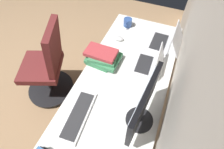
{
  "coord_description": "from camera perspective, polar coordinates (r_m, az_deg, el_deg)",
  "views": [
    {
      "loc": [
        0.76,
        1.98,
        1.97
      ],
      "look_at": [
        0.04,
        1.7,
        0.95
      ],
      "focal_mm": 28.67,
      "sensor_mm": 36.0,
      "label": 1
    }
  ],
  "objects": [
    {
      "name": "mouse_main",
      "position": [
        1.85,
        2.04,
        11.44
      ],
      "size": [
        0.06,
        0.1,
        0.03
      ],
      "primitive_type": "ellipsoid",
      "color": "silver",
      "rests_on": "desk"
    },
    {
      "name": "monitor_primary",
      "position": [
        1.15,
        9.9,
        -9.58
      ],
      "size": [
        0.48,
        0.2,
        0.4
      ],
      "color": "black",
      "rests_on": "desk"
    },
    {
      "name": "keyboard_main",
      "position": [
        1.37,
        -10.77,
        -12.65
      ],
      "size": [
        0.43,
        0.17,
        0.02
      ],
      "color": "silver",
      "rests_on": "desk"
    },
    {
      "name": "book_stack_near",
      "position": [
        1.62,
        -3.04,
        5.72
      ],
      "size": [
        0.24,
        0.31,
        0.12
      ],
      "color": "#3D8456",
      "rests_on": "desk"
    },
    {
      "name": "office_chair",
      "position": [
        2.08,
        -19.79,
        2.16
      ],
      "size": [
        0.56,
        0.61,
        0.97
      ],
      "color": "maroon",
      "rests_on": "ground"
    },
    {
      "name": "desk",
      "position": [
        1.51,
        1.78,
        -7.14
      ],
      "size": [
        2.04,
        0.73,
        0.73
      ],
      "color": "white",
      "rests_on": "ground"
    },
    {
      "name": "coffee_mug",
      "position": [
        2.02,
        5.01,
        16.18
      ],
      "size": [
        0.13,
        0.09,
        0.09
      ],
      "color": "#335193",
      "rests_on": "desk"
    },
    {
      "name": "laptop_leftmost",
      "position": [
        1.61,
        12.06,
        3.56
      ],
      "size": [
        0.29,
        0.26,
        0.2
      ],
      "color": "silver",
      "rests_on": "desk"
    },
    {
      "name": "laptop_center",
      "position": [
        1.85,
        16.9,
        10.24
      ],
      "size": [
        0.33,
        0.33,
        0.21
      ],
      "color": "silver",
      "rests_on": "desk"
    },
    {
      "name": "wall_back",
      "position": [
        1.03,
        27.09,
        5.58
      ],
      "size": [
        4.83,
        0.1,
        2.6
      ],
      "primitive_type": "cube",
      "color": "beige",
      "rests_on": "ground"
    }
  ]
}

